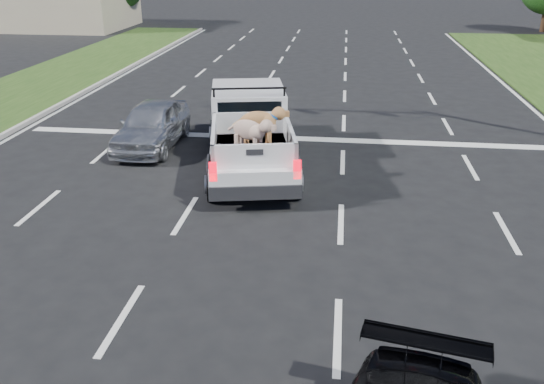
{
  "coord_description": "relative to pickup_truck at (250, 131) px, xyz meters",
  "views": [
    {
      "loc": [
        1.64,
        -7.45,
        5.53
      ],
      "look_at": [
        0.47,
        2.0,
        1.52
      ],
      "focal_mm": 38.0,
      "sensor_mm": 36.0,
      "label": 1
    }
  ],
  "objects": [
    {
      "name": "ground",
      "position": [
        0.78,
        -7.32,
        -1.03
      ],
      "size": [
        160.0,
        160.0,
        0.0
      ],
      "primitive_type": "plane",
      "color": "black",
      "rests_on": "ground"
    },
    {
      "name": "road_markings",
      "position": [
        0.78,
        -0.76,
        -1.02
      ],
      "size": [
        17.75,
        60.0,
        0.01
      ],
      "color": "silver",
      "rests_on": "ground"
    },
    {
      "name": "pickup_truck",
      "position": [
        0.0,
        0.0,
        0.0
      ],
      "size": [
        3.19,
        6.15,
        2.2
      ],
      "rotation": [
        0.0,
        0.0,
        0.2
      ],
      "color": "black",
      "rests_on": "ground"
    },
    {
      "name": "silver_sedan",
      "position": [
        -3.22,
        1.42,
        -0.35
      ],
      "size": [
        1.62,
        4.01,
        1.37
      ],
      "primitive_type": "imported",
      "rotation": [
        0.0,
        0.0,
        -0.0
      ],
      "color": "silver",
      "rests_on": "ground"
    }
  ]
}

